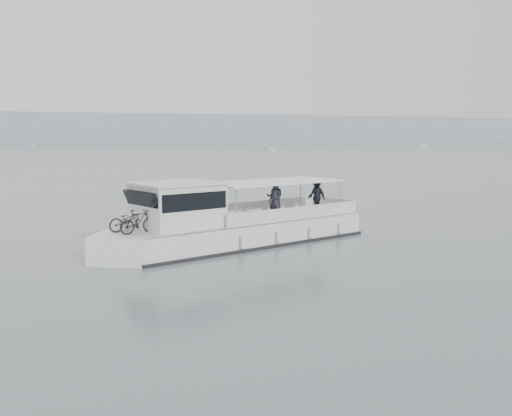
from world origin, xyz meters
name	(u,v)px	position (x,y,z in m)	size (l,w,h in m)	color
ground	(229,250)	(0.00, 0.00, 0.00)	(1400.00, 1400.00, 0.00)	slate
headland	(84,129)	(0.00, 560.00, 14.00)	(1400.00, 90.00, 28.00)	#939EA8
tour_boat	(224,226)	(0.02, 0.82, 0.93)	(13.19, 7.58, 5.68)	white
moored_fleet	(1,150)	(-33.56, 209.58, 0.36)	(432.30, 376.23, 9.98)	white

